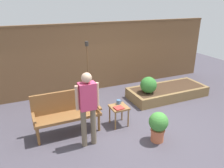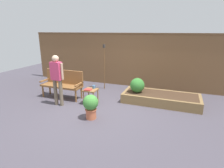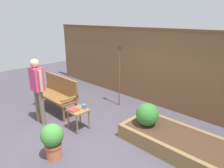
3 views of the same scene
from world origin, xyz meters
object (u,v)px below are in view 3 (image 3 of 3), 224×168
Objects in this scene: cup_on_table at (84,106)px; shrub_near_bench at (147,114)px; side_table at (78,113)px; potted_boxwood at (53,139)px; tiki_torch at (120,65)px; person_by_bench at (37,86)px; book_on_table at (73,110)px; garden_bench at (58,91)px.

shrub_near_bench is (1.25, 0.64, 0.01)m from cup_on_table.
potted_boxwood is (0.47, -0.91, -0.02)m from side_table.
potted_boxwood is at bearing -62.96° from side_table.
cup_on_table is at bearing -152.76° from shrub_near_bench.
shrub_near_bench is 0.27× the size of tiki_torch.
shrub_near_bench is at bearing 29.11° from person_by_bench.
potted_boxwood reaches higher than cup_on_table.
tiki_torch reaches higher than shrub_near_bench.
cup_on_table is (0.05, 0.13, 0.13)m from side_table.
book_on_table is at bearing 121.90° from potted_boxwood.
tiki_torch is (-0.27, 1.48, 0.66)m from cup_on_table.
person_by_bench is (-0.94, -0.58, 0.40)m from cup_on_table.
tiki_torch is (-0.22, 1.61, 0.80)m from side_table.
shrub_near_bench is (1.30, 0.77, 0.14)m from side_table.
shrub_near_bench is (0.84, 1.68, 0.15)m from potted_boxwood.
book_on_table is 1.60m from shrub_near_bench.
side_table is 1.80m from tiki_torch.
tiki_torch is at bearing 100.29° from cup_on_table.
cup_on_table is 0.20× the size of potted_boxwood.
garden_bench is 0.82× the size of tiki_torch.
book_on_table is at bearing -15.48° from garden_bench.
book_on_table is 0.12× the size of tiki_torch.
garden_bench reaches higher than cup_on_table.
potted_boxwood is 1.54m from person_by_bench.
tiki_torch is at bearing 54.96° from garden_bench.
cup_on_table is 1.64m from tiki_torch.
person_by_bench is at bearing -163.13° from book_on_table.
side_table is 0.31× the size of person_by_bench.
potted_boxwood is 2.73m from tiki_torch.
potted_boxwood is at bearing -64.24° from book_on_table.
tiki_torch reaches higher than garden_bench.
tiki_torch reaches higher than cup_on_table.
tiki_torch reaches higher than person_by_bench.
book_on_table is 0.13× the size of person_by_bench.
shrub_near_bench is (2.48, 0.55, -0.01)m from garden_bench.
potted_boxwood reaches higher than book_on_table.
garden_bench is 1.18m from book_on_table.
cup_on_table reaches higher than side_table.
side_table is 1.13m from person_by_bench.
shrub_near_bench is (1.35, 0.86, 0.04)m from book_on_table.
potted_boxwood is at bearing -68.35° from cup_on_table.
cup_on_table is at bearing 59.54° from book_on_table.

